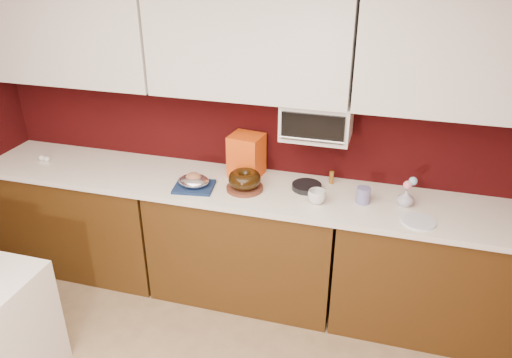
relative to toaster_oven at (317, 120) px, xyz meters
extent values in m
cube|color=#310607|center=(-0.45, 0.15, -0.12)|extent=(4.00, 0.02, 2.50)
cube|color=#472B0E|center=(-1.78, -0.17, -0.95)|extent=(1.31, 0.58, 0.86)
cube|color=#472B0E|center=(-0.45, -0.17, -0.95)|extent=(1.31, 0.58, 0.86)
cube|color=#472B0E|center=(0.88, -0.17, -0.95)|extent=(1.31, 0.58, 0.86)
cube|color=white|center=(-0.45, -0.17, -0.49)|extent=(4.00, 0.62, 0.04)
cube|color=white|center=(-1.78, -0.02, 0.48)|extent=(1.31, 0.33, 0.70)
cube|color=white|center=(-0.45, -0.02, 0.48)|extent=(1.31, 0.33, 0.70)
cube|color=white|center=(0.88, -0.02, 0.48)|extent=(1.31, 0.33, 0.70)
cube|color=white|center=(0.00, 0.00, 0.00)|extent=(0.45, 0.30, 0.25)
cube|color=black|center=(0.00, -0.16, 0.00)|extent=(0.40, 0.02, 0.18)
cylinder|color=silver|center=(0.00, -0.18, -0.07)|extent=(0.42, 0.02, 0.02)
cylinder|color=brown|center=(-0.44, -0.21, -0.46)|extent=(0.31, 0.31, 0.02)
torus|color=black|center=(-0.44, -0.21, -0.39)|extent=(0.28, 0.28, 0.09)
cube|color=#14264C|center=(-0.78, -0.28, -0.46)|extent=(0.29, 0.26, 0.02)
ellipsoid|color=white|center=(-0.78, -0.28, -0.42)|extent=(0.23, 0.20, 0.08)
ellipsoid|color=#9E6548|center=(-0.78, -0.28, -0.40)|extent=(0.14, 0.13, 0.07)
cube|color=red|center=(-0.49, 0.02, -0.32)|extent=(0.25, 0.23, 0.30)
cylinder|color=black|center=(-0.03, -0.08, -0.46)|extent=(0.23, 0.23, 0.04)
imported|color=silver|center=(0.07, -0.26, -0.42)|extent=(0.14, 0.14, 0.11)
cylinder|color=navy|center=(0.36, -0.17, -0.42)|extent=(0.12, 0.12, 0.11)
imported|color=#A9ABC0|center=(0.62, -0.14, -0.41)|extent=(0.10, 0.10, 0.13)
sphere|color=pink|center=(0.62, -0.14, -0.33)|extent=(0.06, 0.06, 0.06)
sphere|color=#8DC3E2|center=(0.65, -0.12, -0.30)|extent=(0.05, 0.05, 0.05)
cylinder|color=white|center=(0.70, -0.33, -0.47)|extent=(0.27, 0.27, 0.01)
cylinder|color=#905E1A|center=(0.12, 0.04, -0.43)|extent=(0.04, 0.04, 0.09)
ellipsoid|color=silver|center=(-2.07, -0.18, -0.45)|extent=(0.07, 0.06, 0.04)
ellipsoid|color=silver|center=(-2.03, -0.18, -0.45)|extent=(0.06, 0.05, 0.04)
camera|label=1|loc=(0.46, -3.08, 1.11)|focal=35.00mm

